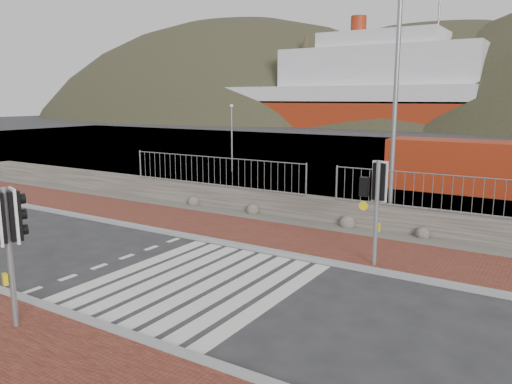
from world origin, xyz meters
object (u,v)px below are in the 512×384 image
Objects in this scene: traffic_signal_far at (376,190)px; shipping_container at (452,165)px; traffic_signal_near at (7,229)px; streetlight at (401,78)px; ferry at (341,92)px.

shipping_container is (-0.60, 13.13, -0.87)m from traffic_signal_far.
streetlight is (3.85, 11.96, 3.11)m from traffic_signal_near.
traffic_signal_far is (27.94, -64.52, -3.25)m from ferry.
ferry reaches higher than streetlight.
streetlight reaches higher than traffic_signal_near.
streetlight is at bearing 91.91° from traffic_signal_near.
traffic_signal_near is 20.83m from shipping_container.
traffic_signal_far reaches higher than traffic_signal_near.
streetlight is (27.07, -59.83, -0.20)m from ferry.
ferry is at bearing 127.67° from traffic_signal_near.
shipping_container is at bearing 98.34° from traffic_signal_near.
ferry is at bearing 125.44° from streetlight.
traffic_signal_near is 8.67m from traffic_signal_far.
streetlight reaches higher than shipping_container.
ferry is 17.25× the size of traffic_signal_far.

